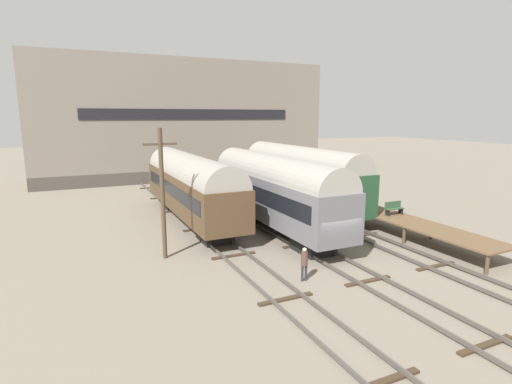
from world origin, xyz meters
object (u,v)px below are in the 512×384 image
object	(u,v)px
train_car_green	(300,175)
bench	(394,208)
utility_pole	(162,192)
train_car_grey	(274,188)
train_car_brown	(191,184)
person_worker	(304,261)

from	to	relation	value
train_car_green	bench	distance (m)	8.21
bench	utility_pole	distance (m)	15.69
train_car_grey	train_car_brown	size ratio (longest dim) A/B	0.94
train_car_grey	person_worker	xyz separation A→B (m)	(-2.70, -8.31, -1.96)
train_car_grey	train_car_green	bearing A→B (deg)	41.63
utility_pole	train_car_grey	bearing A→B (deg)	16.00
train_car_brown	utility_pole	size ratio (longest dim) A/B	2.23
train_car_brown	train_car_grey	bearing A→B (deg)	-46.28
train_car_brown	person_worker	size ratio (longest dim) A/B	9.63
train_car_green	utility_pole	distance (m)	14.06
train_car_grey	person_worker	world-z (taller)	train_car_grey
bench	person_worker	size ratio (longest dim) A/B	0.84
train_car_brown	person_worker	distance (m)	13.27
bench	train_car_grey	bearing A→B (deg)	154.65
person_worker	utility_pole	xyz separation A→B (m)	(-5.35, 6.00, 2.76)
train_car_green	person_worker	world-z (taller)	train_car_green
train_car_brown	utility_pole	xyz separation A→B (m)	(-3.55, -7.02, 0.91)
utility_pole	bench	bearing A→B (deg)	-4.50
train_car_brown	utility_pole	world-z (taller)	utility_pole
train_car_brown	person_worker	xyz separation A→B (m)	(1.80, -13.01, -1.85)
train_car_brown	train_car_green	bearing A→B (deg)	-4.48
train_car_brown	bench	xyz separation A→B (m)	(11.94, -8.23, -1.24)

